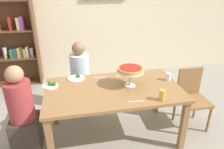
% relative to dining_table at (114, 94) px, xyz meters
% --- Properties ---
extents(ground_plane, '(12.00, 12.00, 0.00)m').
position_rel_dining_table_xyz_m(ground_plane, '(0.00, 0.00, -0.66)').
color(ground_plane, gray).
extents(rear_partition, '(8.00, 0.12, 2.80)m').
position_rel_dining_table_xyz_m(rear_partition, '(0.00, 2.20, 0.74)').
color(rear_partition, beige).
rests_on(rear_partition, ground_plane).
extents(dining_table, '(1.72, 0.97, 0.74)m').
position_rel_dining_table_xyz_m(dining_table, '(0.00, 0.00, 0.00)').
color(dining_table, olive).
rests_on(dining_table, ground_plane).
extents(bookshelf, '(1.10, 0.30, 2.21)m').
position_rel_dining_table_xyz_m(bookshelf, '(-1.70, 2.02, 0.47)').
color(bookshelf, brown).
rests_on(bookshelf, ground_plane).
extents(diner_far_left, '(0.34, 0.34, 1.15)m').
position_rel_dining_table_xyz_m(diner_far_left, '(-0.38, 0.80, -0.17)').
color(diner_far_left, '#382D28').
rests_on(diner_far_left, ground_plane).
extents(diner_head_west, '(0.34, 0.34, 1.15)m').
position_rel_dining_table_xyz_m(diner_head_west, '(-1.13, -0.02, -0.17)').
color(diner_head_west, '#382D28').
rests_on(diner_head_west, ground_plane).
extents(chair_head_east, '(0.40, 0.40, 0.87)m').
position_rel_dining_table_xyz_m(chair_head_east, '(1.16, 0.03, -0.17)').
color(chair_head_east, olive).
rests_on(chair_head_east, ground_plane).
extents(deep_dish_pizza_stand, '(0.35, 0.35, 0.26)m').
position_rel_dining_table_xyz_m(deep_dish_pizza_stand, '(0.22, 0.03, 0.30)').
color(deep_dish_pizza_stand, silver).
rests_on(deep_dish_pizza_stand, dining_table).
extents(salad_plate_near_diner, '(0.24, 0.24, 0.07)m').
position_rel_dining_table_xyz_m(salad_plate_near_diner, '(-0.44, 0.39, 0.10)').
color(salad_plate_near_diner, white).
rests_on(salad_plate_near_diner, dining_table).
extents(salad_plate_far_diner, '(0.20, 0.20, 0.07)m').
position_rel_dining_table_xyz_m(salad_plate_far_diner, '(-0.78, 0.22, 0.11)').
color(salad_plate_far_diner, white).
rests_on(salad_plate_far_diner, dining_table).
extents(beer_glass_amber_tall, '(0.07, 0.07, 0.13)m').
position_rel_dining_table_xyz_m(beer_glass_amber_tall, '(0.48, -0.39, 0.15)').
color(beer_glass_amber_tall, gold).
rests_on(beer_glass_amber_tall, dining_table).
extents(water_glass_clear_near, '(0.07, 0.07, 0.11)m').
position_rel_dining_table_xyz_m(water_glass_clear_near, '(0.78, 0.08, 0.14)').
color(water_glass_clear_near, white).
rests_on(water_glass_clear_near, dining_table).
extents(cutlery_fork_near, '(0.18, 0.03, 0.00)m').
position_rel_dining_table_xyz_m(cutlery_fork_near, '(0.19, -0.36, 0.09)').
color(cutlery_fork_near, silver).
rests_on(cutlery_fork_near, dining_table).
extents(cutlery_knife_near, '(0.18, 0.03, 0.00)m').
position_rel_dining_table_xyz_m(cutlery_knife_near, '(-0.12, 0.36, 0.09)').
color(cutlery_knife_near, silver).
rests_on(cutlery_knife_near, dining_table).
extents(cutlery_fork_far, '(0.18, 0.05, 0.00)m').
position_rel_dining_table_xyz_m(cutlery_fork_far, '(0.19, 0.37, 0.09)').
color(cutlery_fork_far, silver).
rests_on(cutlery_fork_far, dining_table).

